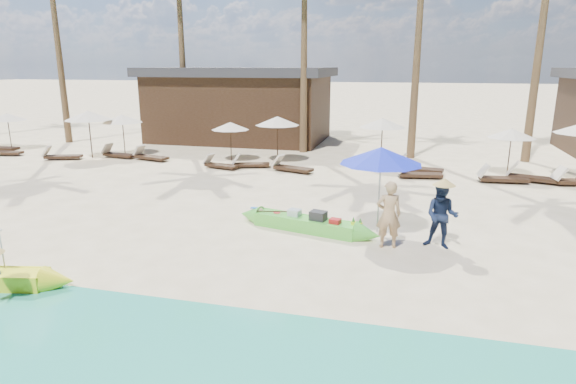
# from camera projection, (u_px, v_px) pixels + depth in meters

# --- Properties ---
(ground) EXTENTS (240.00, 240.00, 0.00)m
(ground) POSITION_uv_depth(u_px,v_px,m) (310.00, 262.00, 11.23)
(ground) COLOR beige
(ground) RESTS_ON ground
(green_canoe) EXTENTS (4.70, 1.41, 0.61)m
(green_canoe) POSITION_uv_depth(u_px,v_px,m) (306.00, 223.00, 13.32)
(green_canoe) COLOR #50C63C
(green_canoe) RESTS_ON ground
(tourist) EXTENTS (0.70, 0.53, 1.72)m
(tourist) POSITION_uv_depth(u_px,v_px,m) (389.00, 215.00, 11.93)
(tourist) COLOR tan
(tourist) RESTS_ON ground
(vendor_green) EXTENTS (0.94, 0.81, 1.67)m
(vendor_green) POSITION_uv_depth(u_px,v_px,m) (442.00, 216.00, 11.90)
(vendor_green) COLOR #16213D
(vendor_green) RESTS_ON ground
(blue_umbrella) EXTENTS (2.20, 2.20, 2.37)m
(blue_umbrella) POSITION_uv_depth(u_px,v_px,m) (381.00, 156.00, 12.68)
(blue_umbrella) COLOR #99999E
(blue_umbrella) RESTS_ON ground
(resort_parasol_1) EXTENTS (1.90, 1.90, 1.95)m
(resort_parasol_1) POSITION_uv_depth(u_px,v_px,m) (7.00, 117.00, 25.67)
(resort_parasol_1) COLOR #322014
(resort_parasol_1) RESTS_ON ground
(lounger_1_right) EXTENTS (1.85, 0.89, 0.60)m
(lounger_1_right) POSITION_uv_depth(u_px,v_px,m) (2.00, 152.00, 24.32)
(lounger_1_right) COLOR #322014
(lounger_1_right) RESTS_ON ground
(resort_parasol_2) EXTENTS (2.24, 2.24, 2.30)m
(resort_parasol_2) POSITION_uv_depth(u_px,v_px,m) (88.00, 116.00, 23.28)
(resort_parasol_2) COLOR #322014
(resort_parasol_2) RESTS_ON ground
(lounger_2_left) EXTENTS (1.85, 1.10, 0.60)m
(lounger_2_left) POSITION_uv_depth(u_px,v_px,m) (61.00, 156.00, 23.28)
(lounger_2_left) COLOR #322014
(lounger_2_left) RESTS_ON ground
(resort_parasol_3) EXTENTS (1.99, 1.99, 2.05)m
(resort_parasol_3) POSITION_uv_depth(u_px,v_px,m) (122.00, 119.00, 24.04)
(resort_parasol_3) COLOR #322014
(resort_parasol_3) RESTS_ON ground
(lounger_3_left) EXTENTS (1.82, 0.79, 0.60)m
(lounger_3_left) POSITION_uv_depth(u_px,v_px,m) (117.00, 154.00, 23.77)
(lounger_3_left) COLOR #322014
(lounger_3_left) RESTS_ON ground
(lounger_3_right) EXTENTS (1.91, 0.96, 0.62)m
(lounger_3_right) POSITION_uv_depth(u_px,v_px,m) (149.00, 156.00, 23.14)
(lounger_3_right) COLOR #322014
(lounger_3_right) RESTS_ON ground
(resort_parasol_4) EXTENTS (1.79, 1.79, 1.84)m
(resort_parasol_4) POSITION_uv_depth(u_px,v_px,m) (230.00, 126.00, 22.68)
(resort_parasol_4) COLOR #322014
(resort_parasol_4) RESTS_ON ground
(lounger_4_left) EXTENTS (1.70, 0.88, 0.55)m
(lounger_4_left) POSITION_uv_depth(u_px,v_px,m) (219.00, 164.00, 21.31)
(lounger_4_left) COLOR #322014
(lounger_4_left) RESTS_ON ground
(lounger_4_right) EXTENTS (1.74, 0.99, 0.56)m
(lounger_4_right) POSITION_uv_depth(u_px,v_px,m) (249.00, 163.00, 21.47)
(lounger_4_right) COLOR #322014
(lounger_4_right) RESTS_ON ground
(resort_parasol_5) EXTENTS (2.07, 2.07, 2.13)m
(resort_parasol_5) POSITION_uv_depth(u_px,v_px,m) (277.00, 121.00, 22.45)
(resort_parasol_5) COLOR #322014
(resort_parasol_5) RESTS_ON ground
(lounger_5_left) EXTENTS (1.88, 1.05, 0.61)m
(lounger_5_left) POSITION_uv_depth(u_px,v_px,m) (291.00, 167.00, 20.64)
(lounger_5_left) COLOR #322014
(lounger_5_left) RESTS_ON ground
(resort_parasol_6) EXTENTS (2.08, 2.08, 2.14)m
(resort_parasol_6) POSITION_uv_depth(u_px,v_px,m) (383.00, 123.00, 21.57)
(resort_parasol_6) COLOR #322014
(resort_parasol_6) RESTS_ON ground
(lounger_6_left) EXTENTS (2.08, 0.97, 0.68)m
(lounger_6_left) POSITION_uv_depth(u_px,v_px,m) (416.00, 168.00, 20.41)
(lounger_6_left) COLOR #322014
(lounger_6_left) RESTS_ON ground
(lounger_6_right) EXTENTS (1.85, 0.84, 0.61)m
(lounger_6_right) POSITION_uv_depth(u_px,v_px,m) (417.00, 173.00, 19.45)
(lounger_6_right) COLOR #322014
(lounger_6_right) RESTS_ON ground
(resort_parasol_7) EXTENTS (1.89, 1.89, 1.95)m
(resort_parasol_7) POSITION_uv_depth(u_px,v_px,m) (512.00, 133.00, 19.54)
(resort_parasol_7) COLOR #322014
(resort_parasol_7) RESTS_ON ground
(lounger_7_left) EXTENTS (1.92, 0.73, 0.64)m
(lounger_7_left) POSITION_uv_depth(u_px,v_px,m) (500.00, 177.00, 18.70)
(lounger_7_left) COLOR #322014
(lounger_7_left) RESTS_ON ground
(lounger_7_right) EXTENTS (2.06, 1.10, 0.67)m
(lounger_7_right) POSITION_uv_depth(u_px,v_px,m) (531.00, 176.00, 18.81)
(lounger_7_right) COLOR #322014
(lounger_7_right) RESTS_ON ground
(lounger_8_left) EXTENTS (1.98, 0.93, 0.65)m
(lounger_8_left) POSITION_uv_depth(u_px,v_px,m) (576.00, 180.00, 18.26)
(lounger_8_left) COLOR #322014
(lounger_8_left) RESTS_ON ground
(pavilion_west) EXTENTS (10.80, 6.60, 4.30)m
(pavilion_west) POSITION_uv_depth(u_px,v_px,m) (240.00, 104.00, 28.97)
(pavilion_west) COLOR #322014
(pavilion_west) RESTS_ON ground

